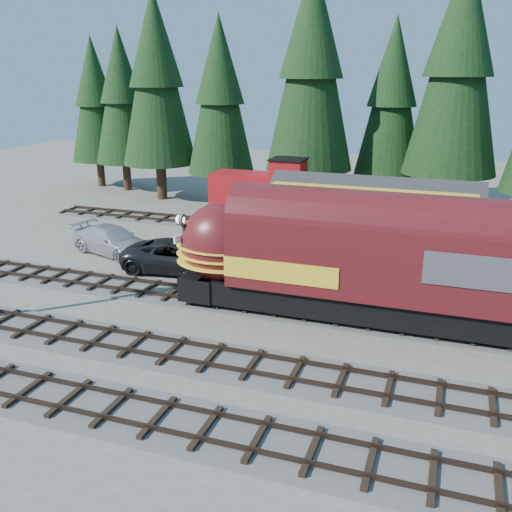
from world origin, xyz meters
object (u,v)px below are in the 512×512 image
(caboose, at_px, (276,198))
(pickup_truck_a, at_px, (179,256))
(locomotive, at_px, (342,263))
(depot, at_px, (365,225))
(pickup_truck_b, at_px, (112,240))

(caboose, bearing_deg, pickup_truck_a, -104.08)
(caboose, bearing_deg, locomotive, -61.43)
(depot, xyz_separation_m, pickup_truck_a, (-10.32, -3.08, -2.03))
(locomotive, distance_m, pickup_truck_b, 16.82)
(caboose, height_order, pickup_truck_a, caboose)
(pickup_truck_b, bearing_deg, caboose, -25.83)
(locomotive, relative_size, pickup_truck_b, 2.87)
(depot, relative_size, locomotive, 0.73)
(locomotive, bearing_deg, caboose, 118.57)
(caboose, bearing_deg, pickup_truck_b, -132.95)
(caboose, distance_m, pickup_truck_a, 11.01)
(depot, distance_m, pickup_truck_a, 10.96)
(locomotive, bearing_deg, pickup_truck_a, 161.59)
(depot, height_order, caboose, depot)
(depot, bearing_deg, caboose, 135.64)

